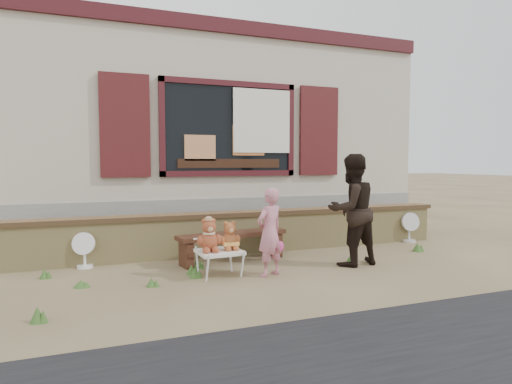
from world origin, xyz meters
name	(u,v)px	position (x,y,z in m)	size (l,w,h in m)	color
ground	(271,266)	(0.00, 0.00, 0.00)	(80.00, 80.00, 0.00)	brown
shopfront	(198,139)	(0.00, 4.49, 2.00)	(8.04, 5.13, 4.00)	#BAAE97
brick_wall	(247,231)	(0.00, 1.00, 0.34)	(7.10, 0.36, 0.67)	tan
bench	(233,240)	(-0.41, 0.48, 0.31)	(1.70, 0.65, 0.43)	#351D12
folding_chair	(219,253)	(-0.82, -0.26, 0.30)	(0.58, 0.52, 0.33)	silver
teddy_bear_left	(209,234)	(-0.95, -0.27, 0.55)	(0.31, 0.27, 0.42)	brown
teddy_bear_right	(230,235)	(-0.68, -0.25, 0.52)	(0.27, 0.24, 0.37)	brown
child	(270,232)	(-0.21, -0.46, 0.56)	(0.41, 0.27, 1.13)	#D37E91
adult	(352,210)	(1.09, -0.33, 0.78)	(0.76, 0.59, 1.57)	black
fan_left	(85,250)	(-2.44, 0.80, 0.25)	(0.32, 0.21, 0.50)	white
fan_right	(409,227)	(3.05, 0.80, 0.27)	(0.35, 0.23, 0.54)	silver
grass_tufts	(223,269)	(-0.74, -0.17, 0.06)	(5.66, 1.74, 0.15)	#395F26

